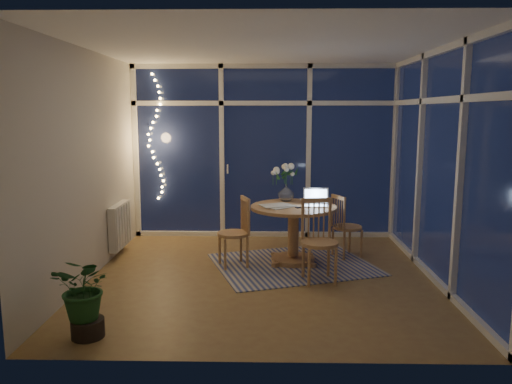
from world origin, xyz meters
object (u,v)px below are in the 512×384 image
chair_left (233,232)px  potted_plant (86,295)px  chair_front (320,241)px  dining_table (293,234)px  chair_right (347,226)px  laptop (317,197)px  flower_vase (286,193)px

chair_left → potted_plant: 2.28m
chair_left → chair_front: (1.00, -0.54, 0.03)m
dining_table → chair_left: 0.78m
dining_table → chair_right: size_ratio=1.27×
laptop → flower_vase: 0.51m
dining_table → potted_plant: potted_plant is taller
laptop → potted_plant: 3.09m
chair_right → chair_front: (-0.47, -0.99, 0.05)m
chair_front → potted_plant: (-2.12, -1.45, -0.09)m
chair_left → chair_front: bearing=42.4°
dining_table → chair_left: (-0.75, -0.18, 0.07)m
dining_table → flower_vase: 0.59m
dining_table → potted_plant: size_ratio=1.42×
chair_left → flower_vase: 0.94m
chair_right → laptop: 0.67m
laptop → chair_right: bearing=31.7°
potted_plant → chair_left: bearing=60.8°
dining_table → chair_front: chair_front is taller
laptop → flower_vase: laptop is taller
chair_left → chair_right: chair_left is taller
chair_left → chair_right: size_ratio=1.04×
flower_vase → chair_front: bearing=-72.6°
chair_front → laptop: laptop is taller
chair_right → laptop: size_ratio=2.66×
chair_right → laptop: laptop is taller
laptop → potted_plant: bearing=-134.0°
dining_table → laptop: laptop is taller
chair_front → potted_plant: 2.56m
dining_table → laptop: (0.29, -0.00, 0.48)m
chair_right → potted_plant: (-2.58, -2.43, -0.04)m
laptop → potted_plant: (-2.15, -2.17, -0.47)m
chair_front → flower_vase: (-0.34, 1.08, 0.37)m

